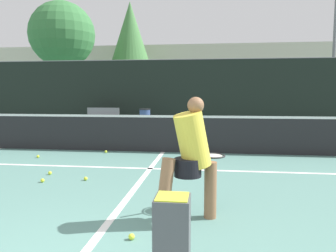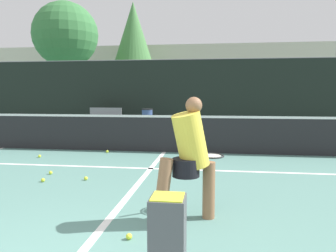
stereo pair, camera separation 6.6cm
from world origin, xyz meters
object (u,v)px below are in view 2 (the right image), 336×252
at_px(courtside_bench, 105,117).
at_px(trash_bin, 147,119).
at_px(parked_car, 236,109).
at_px(player_practicing, 189,156).
at_px(ball_hopper, 168,237).

height_order(courtside_bench, trash_bin, courtside_bench).
bearing_deg(trash_bin, parked_car, 47.13).
bearing_deg(courtside_bench, player_practicing, -65.58).
bearing_deg(player_practicing, trash_bin, 70.12).
height_order(player_practicing, courtside_bench, player_practicing).
height_order(courtside_bench, parked_car, parked_car).
bearing_deg(trash_bin, ball_hopper, -77.71).
distance_m(trash_bin, parked_car, 5.85).
height_order(ball_hopper, parked_car, parked_car).
height_order(ball_hopper, trash_bin, trash_bin).
relative_size(player_practicing, ball_hopper, 2.09).
distance_m(ball_hopper, trash_bin, 11.36).
height_order(player_practicing, parked_car, parked_car).
bearing_deg(courtside_bench, parked_car, 35.72).
bearing_deg(player_practicing, ball_hopper, -127.63).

